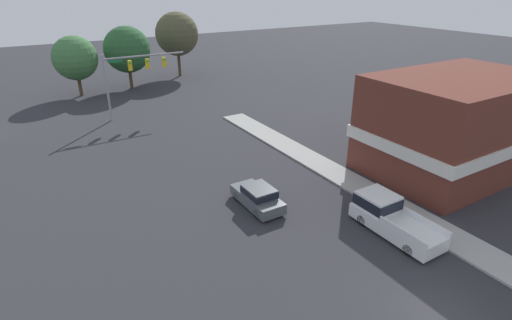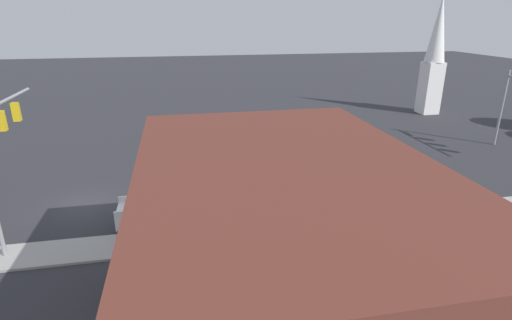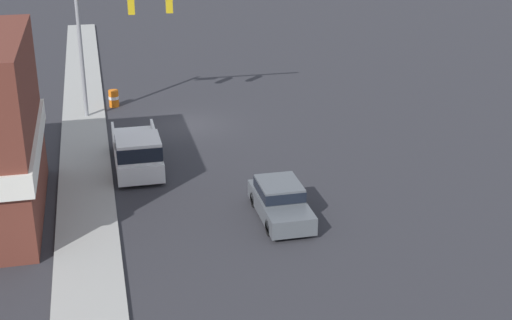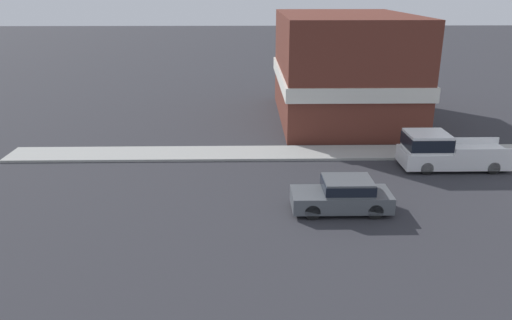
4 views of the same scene
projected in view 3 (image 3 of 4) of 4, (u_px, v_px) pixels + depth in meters
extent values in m
plane|color=#2D2D33|center=(189.00, 125.00, 39.69)|extent=(200.00, 200.00, 0.00)
cube|color=#9E9E99|center=(84.00, 132.00, 38.46)|extent=(2.40, 60.00, 0.14)
cylinder|color=gray|center=(81.00, 52.00, 39.39)|extent=(0.22, 0.22, 7.70)
cube|color=gold|center=(131.00, 5.00, 39.08)|extent=(0.36, 0.36, 1.05)
cube|color=gold|center=(169.00, 3.00, 39.52)|extent=(0.36, 0.36, 1.05)
cylinder|color=black|center=(309.00, 223.00, 27.77)|extent=(0.22, 0.66, 0.66)
cylinder|color=black|center=(270.00, 227.00, 27.44)|extent=(0.22, 0.66, 0.66)
cylinder|color=black|center=(290.00, 196.00, 30.15)|extent=(0.22, 0.66, 0.66)
cylinder|color=black|center=(254.00, 199.00, 29.82)|extent=(0.22, 0.66, 0.66)
cube|color=#51565B|center=(281.00, 206.00, 28.72)|extent=(1.78, 4.24, 0.71)
cube|color=#51565B|center=(279.00, 189.00, 28.71)|extent=(1.64, 2.04, 0.59)
cube|color=black|center=(279.00, 189.00, 28.71)|extent=(1.66, 2.12, 0.41)
cylinder|color=black|center=(161.00, 171.00, 32.62)|extent=(0.22, 0.66, 0.66)
cylinder|color=black|center=(119.00, 175.00, 32.23)|extent=(0.22, 0.66, 0.66)
cylinder|color=black|center=(153.00, 145.00, 35.75)|extent=(0.22, 0.66, 0.66)
cylinder|color=black|center=(116.00, 148.00, 35.36)|extent=(0.22, 0.66, 0.66)
cube|color=white|center=(137.00, 154.00, 33.89)|extent=(2.08, 5.59, 0.85)
cube|color=white|center=(138.00, 148.00, 32.17)|extent=(1.98, 2.12, 0.93)
cube|color=black|center=(138.00, 148.00, 32.17)|extent=(2.00, 2.21, 0.65)
cube|color=white|center=(154.00, 132.00, 34.96)|extent=(0.12, 3.16, 0.35)
cube|color=white|center=(114.00, 135.00, 34.55)|extent=(0.12, 3.16, 0.35)
cylinder|color=orange|center=(114.00, 98.00, 42.66)|extent=(0.59, 0.59, 1.02)
cylinder|color=white|center=(114.00, 98.00, 42.64)|extent=(0.61, 0.61, 0.18)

